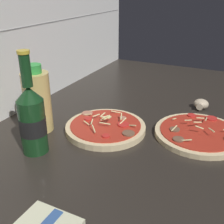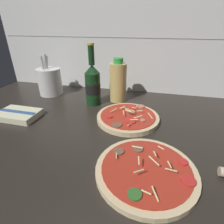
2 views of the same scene
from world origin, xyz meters
TOP-DOWN VIEW (x-y plane):
  - counter_slab at (0.00, 0.00)cm, footprint 160.00×90.00cm
  - tile_backsplash at (0.00, 45.50)cm, footprint 160.00×1.13cm
  - pizza_near at (6.93, -14.24)cm, footprint 25.44×25.44cm
  - pizza_far at (-1.82, 11.73)cm, footprint 24.10×24.10cm
  - beer_bottle at (-19.91, 23.36)cm, footprint 6.85×6.85cm
  - oil_bottle at (-9.74, 30.04)cm, footprint 7.95×7.95cm
  - mushroom_left at (27.20, -11.30)cm, footprint 5.38×5.12cm

SIDE VIEW (x-z plane):
  - counter_slab at x=0.00cm, z-range 0.00..2.50cm
  - pizza_near at x=6.93cm, z-range 1.27..5.53cm
  - pizza_far at x=-1.82cm, z-range 0.99..6.12cm
  - mushroom_left at x=27.20cm, z-range 2.50..6.09cm
  - oil_bottle at x=-9.74cm, z-range 1.69..21.94cm
  - beer_bottle at x=-19.91cm, z-range -1.43..25.36cm
  - tile_backsplash at x=0.00cm, z-range 0.00..60.00cm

